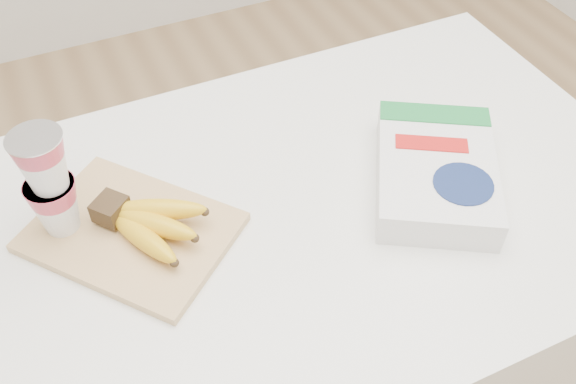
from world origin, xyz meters
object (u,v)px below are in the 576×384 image
(bananas, at_px, (147,222))
(yogurt_stack, at_px, (48,181))
(table, at_px, (312,335))
(cutting_board, at_px, (132,232))
(cereal_box, at_px, (436,171))

(bananas, relative_size, yogurt_stack, 0.98)
(table, xyz_separation_m, bananas, (-0.28, 0.03, 0.46))
(cutting_board, distance_m, cereal_box, 0.50)
(table, distance_m, bananas, 0.54)
(cutting_board, xyz_separation_m, cereal_box, (0.49, -0.10, 0.02))
(bananas, xyz_separation_m, cereal_box, (0.46, -0.09, -0.01))
(yogurt_stack, height_order, cereal_box, yogurt_stack)
(cutting_board, distance_m, bananas, 0.04)
(cutting_board, xyz_separation_m, yogurt_stack, (-0.09, 0.05, 0.11))
(cutting_board, bearing_deg, yogurt_stack, 111.84)
(bananas, bearing_deg, table, -6.76)
(table, height_order, bananas, bananas)
(bananas, bearing_deg, cutting_board, 145.28)
(cutting_board, height_order, bananas, bananas)
(cutting_board, relative_size, yogurt_stack, 1.65)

